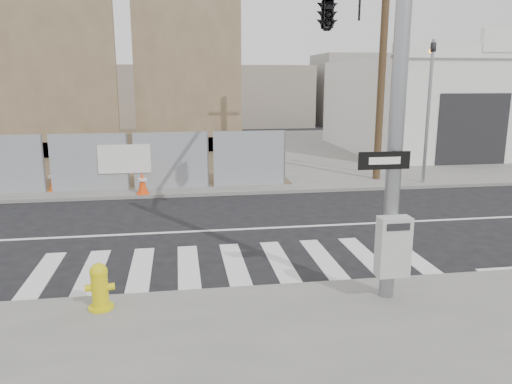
{
  "coord_description": "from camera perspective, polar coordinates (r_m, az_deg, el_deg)",
  "views": [
    {
      "loc": [
        -1.12,
        -12.72,
        3.95
      ],
      "look_at": [
        0.61,
        -1.67,
        1.4
      ],
      "focal_mm": 35.0,
      "sensor_mm": 36.0,
      "label": 1
    }
  ],
  "objects": [
    {
      "name": "ground",
      "position": [
        13.37,
        -3.69,
        -4.38
      ],
      "size": [
        100.0,
        100.0,
        0.0
      ],
      "primitive_type": "plane",
      "color": "black",
      "rests_on": "ground"
    },
    {
      "name": "sidewalk_far",
      "position": [
        27.02,
        -6.43,
        4.47
      ],
      "size": [
        50.0,
        20.0,
        0.12
      ],
      "primitive_type": "cube",
      "color": "slate",
      "rests_on": "ground"
    },
    {
      "name": "signal_pole",
      "position": [
        11.3,
        10.25,
        16.86
      ],
      "size": [
        0.96,
        5.87,
        7.0
      ],
      "color": "gray",
      "rests_on": "sidewalk_near"
    },
    {
      "name": "far_signal_pole",
      "position": [
        19.58,
        19.23,
        10.76
      ],
      "size": [
        0.16,
        0.2,
        5.6
      ],
      "color": "gray",
      "rests_on": "sidewalk_far"
    },
    {
      "name": "concrete_wall_left",
      "position": [
        26.47,
        -22.11,
        10.67
      ],
      "size": [
        6.0,
        1.3,
        8.0
      ],
      "color": "brown",
      "rests_on": "sidewalk_far"
    },
    {
      "name": "concrete_wall_right",
      "position": [
        26.82,
        -7.71,
        11.49
      ],
      "size": [
        5.5,
        1.3,
        8.0
      ],
      "color": "brown",
      "rests_on": "sidewalk_far"
    },
    {
      "name": "auto_shop",
      "position": [
        29.84,
        21.87,
        9.21
      ],
      "size": [
        12.0,
        10.2,
        5.95
      ],
      "color": "silver",
      "rests_on": "sidewalk_far"
    },
    {
      "name": "utility_pole_right",
      "position": [
        19.79,
        14.36,
        16.08
      ],
      "size": [
        1.6,
        0.28,
        10.0
      ],
      "color": "brown",
      "rests_on": "sidewalk_far"
    },
    {
      "name": "fire_hydrant",
      "position": [
        8.97,
        -17.44,
        -10.25
      ],
      "size": [
        0.51,
        0.5,
        0.81
      ],
      "rotation": [
        0.0,
        0.0,
        0.19
      ],
      "color": "#CFC00B",
      "rests_on": "sidewalk_near"
    },
    {
      "name": "traffic_cone_c",
      "position": [
        18.74,
        -22.14,
        1.28
      ],
      "size": [
        0.42,
        0.42,
        0.79
      ],
      "rotation": [
        0.0,
        0.0,
        0.03
      ],
      "color": "#D94E0B",
      "rests_on": "sidewalk_far"
    },
    {
      "name": "traffic_cone_d",
      "position": [
        17.33,
        -12.85,
        1.0
      ],
      "size": [
        0.44,
        0.44,
        0.76
      ],
      "rotation": [
        0.0,
        0.0,
        0.12
      ],
      "color": "#F4440C",
      "rests_on": "sidewalk_far"
    }
  ]
}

